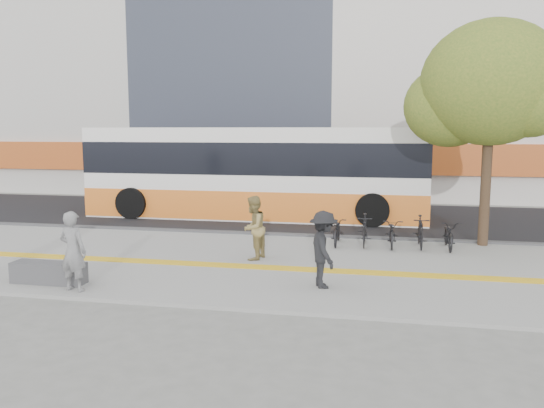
% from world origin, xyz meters
% --- Properties ---
extents(ground, '(120.00, 120.00, 0.00)m').
position_xyz_m(ground, '(0.00, 0.00, 0.00)').
color(ground, slate).
rests_on(ground, ground).
extents(sidewalk, '(40.00, 7.00, 0.08)m').
position_xyz_m(sidewalk, '(0.00, 1.50, 0.04)').
color(sidewalk, gray).
rests_on(sidewalk, ground).
extents(tactile_strip, '(40.00, 0.45, 0.01)m').
position_xyz_m(tactile_strip, '(0.00, 1.00, 0.09)').
color(tactile_strip, gold).
rests_on(tactile_strip, sidewalk).
extents(street, '(40.00, 8.00, 0.06)m').
position_xyz_m(street, '(0.00, 9.00, 0.03)').
color(street, black).
rests_on(street, ground).
extents(curb, '(40.00, 0.25, 0.14)m').
position_xyz_m(curb, '(0.00, 5.00, 0.07)').
color(curb, '#3E3E40').
rests_on(curb, ground).
extents(bench, '(1.60, 0.45, 0.45)m').
position_xyz_m(bench, '(-2.60, -1.20, 0.30)').
color(bench, '#3E3E40').
rests_on(bench, sidewalk).
extents(street_tree, '(4.40, 3.80, 6.31)m').
position_xyz_m(street_tree, '(7.18, 4.82, 4.51)').
color(street_tree, '#322517').
rests_on(street_tree, sidewalk).
extents(bus, '(12.56, 2.98, 3.34)m').
position_xyz_m(bus, '(-0.33, 8.50, 1.63)').
color(bus, white).
rests_on(bus, street).
extents(bicycle_row, '(3.59, 1.52, 0.88)m').
position_xyz_m(bicycle_row, '(4.67, 4.00, 0.49)').
color(bicycle_row, black).
rests_on(bicycle_row, sidewalk).
extents(seated_woman, '(0.65, 0.48, 1.64)m').
position_xyz_m(seated_woman, '(-1.75, -1.60, 0.90)').
color(seated_woman, black).
rests_on(seated_woman, sidewalk).
extents(pedestrian_tan, '(0.76, 0.90, 1.61)m').
position_xyz_m(pedestrian_tan, '(1.20, 1.76, 0.89)').
color(pedestrian_tan, olive).
rests_on(pedestrian_tan, sidewalk).
extents(pedestrian_dark, '(0.93, 1.18, 1.60)m').
position_xyz_m(pedestrian_dark, '(3.19, -0.34, 0.88)').
color(pedestrian_dark, black).
rests_on(pedestrian_dark, sidewalk).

